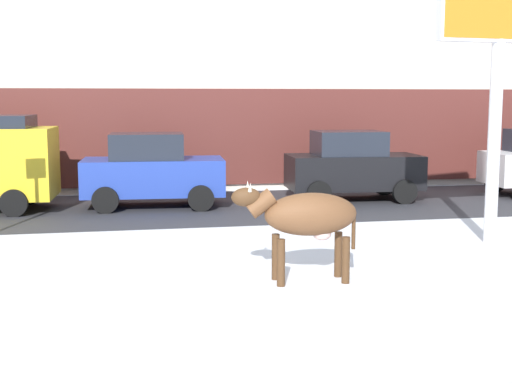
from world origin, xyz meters
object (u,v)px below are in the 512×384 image
(billboard, at_px, (500,10))
(car_black_hatchback, at_px, (352,166))
(cow_brown, at_px, (306,216))
(pedestrian_near_billboard, at_px, (141,162))
(car_blue_hatchback, at_px, (152,170))

(billboard, height_order, car_black_hatchback, billboard)
(cow_brown, bearing_deg, pedestrian_near_billboard, 100.66)
(billboard, distance_m, pedestrian_near_billboard, 11.27)
(cow_brown, relative_size, billboard, 0.34)
(car_blue_hatchback, xyz_separation_m, pedestrian_near_billboard, (-0.16, 3.04, -0.05))
(car_blue_hatchback, bearing_deg, billboard, -43.12)
(cow_brown, xyz_separation_m, billboard, (4.20, 2.07, 3.32))
(billboard, relative_size, pedestrian_near_billboard, 3.21)
(billboard, xyz_separation_m, car_blue_hatchback, (-6.08, 5.69, -3.39))
(cow_brown, height_order, billboard, billboard)
(billboard, distance_m, car_black_hatchback, 6.80)
(car_blue_hatchback, height_order, car_black_hatchback, same)
(billboard, bearing_deg, car_black_hatchback, 97.30)
(car_blue_hatchback, distance_m, pedestrian_near_billboard, 3.04)
(car_black_hatchback, height_order, pedestrian_near_billboard, car_black_hatchback)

